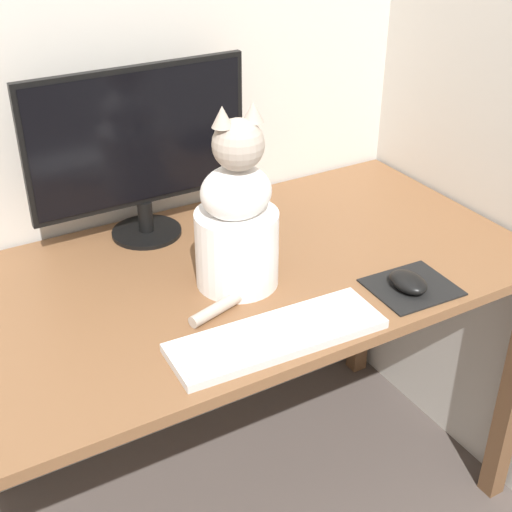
# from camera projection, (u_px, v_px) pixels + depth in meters

# --- Properties ---
(ground_plane) EXTENTS (12.00, 12.00, 0.00)m
(ground_plane) POSITION_uv_depth(u_px,v_px,m) (220.00, 511.00, 1.95)
(ground_plane) COLOR #564C47
(wall_back) EXTENTS (7.00, 0.04, 2.50)m
(wall_back) POSITION_uv_depth(u_px,v_px,m) (127.00, 13.00, 1.61)
(wall_back) COLOR beige
(wall_back) RESTS_ON ground_plane
(wall_side_right) EXTENTS (0.04, 7.00, 2.50)m
(wall_side_right) POSITION_uv_depth(u_px,v_px,m) (500.00, 9.00, 1.65)
(wall_side_right) COLOR beige
(wall_side_right) RESTS_ON ground_plane
(desk) EXTENTS (1.48, 0.71, 0.75)m
(desk) POSITION_uv_depth(u_px,v_px,m) (213.00, 313.00, 1.62)
(desk) COLOR brown
(desk) RESTS_ON ground_plane
(monitor) EXTENTS (0.53, 0.17, 0.41)m
(monitor) POSITION_uv_depth(u_px,v_px,m) (140.00, 147.00, 1.63)
(monitor) COLOR black
(monitor) RESTS_ON desk
(keyboard) EXTENTS (0.43, 0.16, 0.02)m
(keyboard) POSITION_uv_depth(u_px,v_px,m) (277.00, 335.00, 1.37)
(keyboard) COLOR silver
(keyboard) RESTS_ON desk
(mousepad_right) EXTENTS (0.18, 0.16, 0.00)m
(mousepad_right) POSITION_uv_depth(u_px,v_px,m) (411.00, 287.00, 1.53)
(mousepad_right) COLOR black
(mousepad_right) RESTS_ON desk
(computer_mouse_right) EXTENTS (0.07, 0.10, 0.03)m
(computer_mouse_right) POSITION_uv_depth(u_px,v_px,m) (408.00, 282.00, 1.52)
(computer_mouse_right) COLOR black
(computer_mouse_right) RESTS_ON mousepad_right
(cat) EXTENTS (0.26, 0.21, 0.41)m
(cat) POSITION_uv_depth(u_px,v_px,m) (237.00, 221.00, 1.48)
(cat) COLOR white
(cat) RESTS_ON desk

